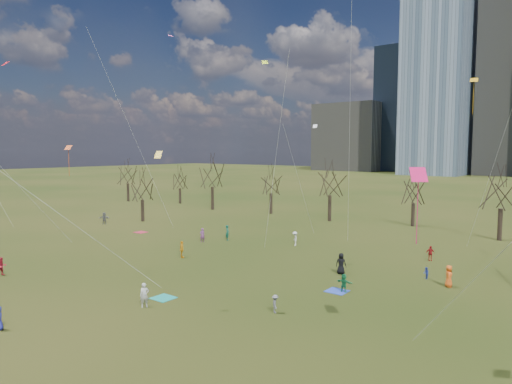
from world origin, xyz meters
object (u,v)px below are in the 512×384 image
Objects in this scene: blanket_crimson at (141,232)px; person_1 at (144,295)px; person_4 at (182,249)px; blanket_navy at (337,291)px; person_2 at (2,266)px; blanket_teal at (163,298)px.

person_1 is at bearing -37.77° from blanket_crimson.
person_1 is 0.99× the size of person_4.
blanket_navy is 14.73m from person_1.
person_2 reaches higher than blanket_crimson.
blanket_navy is 0.98× the size of person_2.
blanket_navy and blanket_crimson have the same top height.
blanket_crimson is at bearing 21.23° from person_4.
blanket_teal is 0.92× the size of person_1.
blanket_crimson is (-33.12, 7.07, 0.00)m from blanket_navy.
blanket_teal is 2.32m from person_1.
blanket_navy is at bearing -12.04° from blanket_crimson.
person_1 is 16.76m from person_2.
blanket_navy is 1.00× the size of blanket_crimson.
blanket_crimson is 16.63m from person_4.
person_2 is (-16.13, -4.54, 0.80)m from blanket_teal.
blanket_navy is at bearing -64.93° from person_2.
person_2 is (-16.58, -2.43, -0.05)m from person_1.
blanket_navy is 33.86m from blanket_crimson.
person_4 is at bearing -31.90° from person_2.
blanket_navy is 0.92× the size of person_4.
blanket_teal is 1.00× the size of blanket_navy.
blanket_navy is (9.55, 9.44, 0.00)m from blanket_teal.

